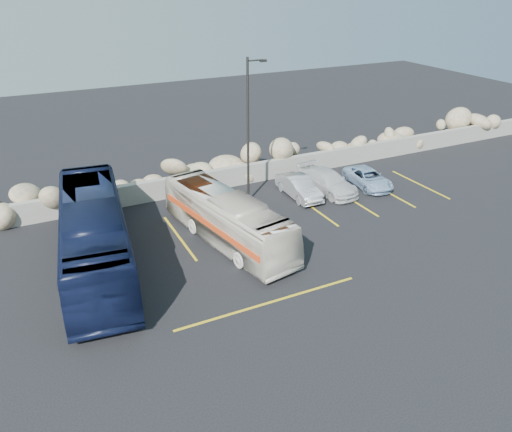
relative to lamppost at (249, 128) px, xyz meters
name	(u,v)px	position (x,y,z in m)	size (l,w,h in m)	color
ground	(294,299)	(-2.56, -9.50, -4.30)	(90.00, 90.00, 0.00)	black
seawall	(192,183)	(-2.56, 2.50, -3.70)	(60.00, 0.40, 1.20)	gray
riprap_pile	(185,166)	(-2.56, 3.70, -3.00)	(54.00, 2.80, 2.60)	tan
parking_lines	(317,220)	(2.09, -3.93, -4.29)	(18.16, 9.36, 0.01)	yellow
lamppost	(249,128)	(0.00, 0.00, 0.00)	(1.14, 0.18, 8.00)	#2B2926
vintage_bus	(227,218)	(-3.03, -3.89, -3.06)	(2.08, 8.89, 2.48)	silver
tour_coach	(94,235)	(-9.12, -3.41, -2.73)	(2.63, 11.22, 3.13)	#0F1634
car_b	(299,187)	(2.83, -0.79, -3.69)	(1.28, 3.68, 1.21)	#A1A2A6
car_c	(328,182)	(4.76, -0.87, -3.66)	(1.78, 4.37, 1.27)	silver
car_d	(368,178)	(7.45, -1.28, -3.77)	(1.73, 3.76, 1.04)	#97B5D6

